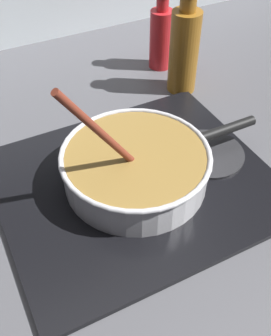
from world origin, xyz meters
The scene contains 7 objects.
ground centered at (0.00, 0.00, -0.02)m, with size 2.40×1.60×0.04m, color #4C4C51.
hob_plate centered at (0.03, 0.06, 0.01)m, with size 0.56×0.48×0.01m, color black.
burner_ring centered at (0.03, 0.06, 0.02)m, with size 0.18×0.18×0.01m, color #592D0C.
spare_burner centered at (0.21, 0.06, 0.01)m, with size 0.16×0.16×0.01m, color #262628.
cooking_pan centered at (0.03, 0.06, 0.05)m, with size 0.45×0.31×0.29m.
sauce_bottle centered at (0.31, 0.47, 0.09)m, with size 0.07×0.07×0.22m.
oil_bottle centered at (0.31, 0.34, 0.12)m, with size 0.08×0.08×0.27m.
Camera 1 is at (-0.24, -0.46, 0.62)m, focal length 43.07 mm.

